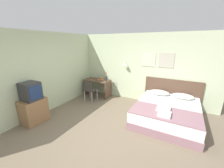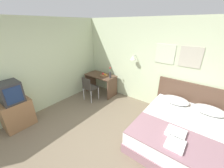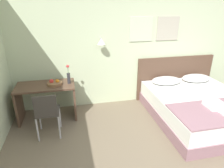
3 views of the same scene
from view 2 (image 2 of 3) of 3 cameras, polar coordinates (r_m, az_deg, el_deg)
ground_plane at (r=3.17m, az=-8.05°, el=-27.73°), size 24.00×24.00×0.00m
wall_back at (r=4.36m, az=16.33°, el=7.76°), size 5.67×0.31×2.65m
wall_left at (r=4.27m, az=-35.46°, el=3.79°), size 0.06×5.61×2.65m
bed at (r=3.58m, az=26.84°, el=-17.53°), size 1.81×2.10×0.51m
headboard at (r=4.35m, az=30.57°, el=-6.43°), size 1.93×0.06×1.04m
pillow_left at (r=4.08m, az=24.90°, el=-6.08°), size 0.68×0.45×0.14m
pillow_right at (r=4.04m, az=35.35°, el=-8.83°), size 0.68×0.45×0.14m
throw_blanket at (r=2.94m, az=25.14°, el=-20.45°), size 1.75×0.84×0.02m
folded_towel_near_foot at (r=3.03m, az=24.99°, el=-17.85°), size 0.35×0.30×0.06m
folded_towel_mid_bed at (r=2.80m, az=24.76°, el=-21.76°), size 0.30×0.31×0.06m
desk at (r=5.14m, az=-4.69°, el=1.42°), size 1.13×0.59×0.74m
desk_chair at (r=4.67m, az=-9.61°, el=-1.23°), size 0.40×0.40×0.85m
fruit_bowl at (r=4.92m, az=-3.43°, el=3.64°), size 0.29×0.29×0.11m
flower_vase at (r=4.72m, az=-0.76°, el=4.30°), size 0.06×0.06×0.39m
tv_stand at (r=4.31m, az=-34.67°, el=-10.18°), size 0.48×0.67×0.72m
television at (r=4.04m, az=-36.68°, el=-2.81°), size 0.47×0.44×0.51m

